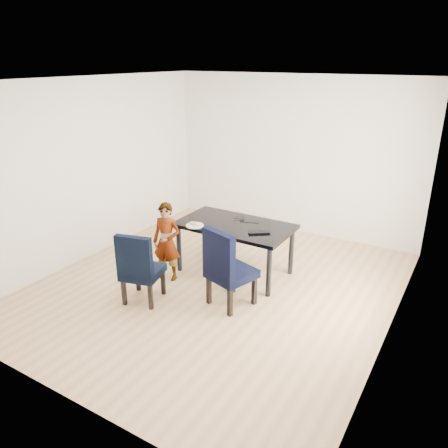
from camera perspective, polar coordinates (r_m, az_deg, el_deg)
The scene contains 14 objects.
floor at distance 6.07m, azimuth -0.98°, elevation -8.13°, with size 4.50×5.00×0.01m, color tan.
ceiling at distance 5.31m, azimuth -1.17°, elevation 18.33°, with size 4.50×5.00×0.01m, color white.
wall_back at distance 7.71m, azimuth 8.95°, elevation 8.79°, with size 4.50×0.01×2.70m, color white.
wall_front at distance 3.80m, azimuth -21.56°, elevation -5.58°, with size 4.50×0.01×2.70m, color white.
wall_left at distance 6.96m, azimuth -17.13°, elevation 6.79°, with size 0.01×5.00×2.70m, color white.
wall_right at distance 4.81m, azimuth 22.40°, elevation -0.16°, with size 0.01×5.00×2.70m, color white.
dining_table at distance 6.29m, azimuth 1.41°, elevation -3.19°, with size 1.60×0.90×0.75m, color black.
chair_left at distance 5.64m, azimuth -10.60°, elevation -5.40°, with size 0.46×0.48×0.96m, color black.
chair_right at distance 5.43m, azimuth 1.02°, elevation -5.59°, with size 0.50×0.52×1.04m, color black.
child at distance 6.09m, azimuth -7.49°, elevation -2.33°, with size 0.41×0.27×1.12m, color orange.
plate at distance 6.09m, azimuth -3.84°, elevation -0.19°, with size 0.25×0.25×0.01m, color silver.
sandwich at distance 6.07m, azimuth -4.02°, elevation 0.09°, with size 0.13×0.06×0.05m, color #BA8C42.
laptop at distance 5.89m, azimuth 4.54°, elevation -0.91°, with size 0.29×0.19×0.02m, color black.
cable_tangle at distance 6.26m, azimuth 1.95°, elevation 0.42°, with size 0.14×0.14×0.01m, color black.
Camera 1 is at (2.81, -4.49, 2.96)m, focal length 35.00 mm.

